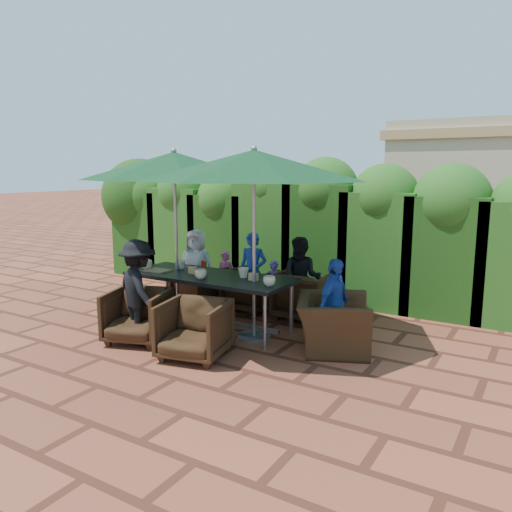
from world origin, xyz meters
The scene contains 31 objects.
ground centered at (0.00, 0.00, 0.00)m, with size 80.00×80.00×0.00m, color brown.
dining_table centered at (-0.15, -0.10, 0.68)m, with size 2.36×0.90×0.75m.
umbrella_left centered at (-0.77, -0.04, 2.21)m, with size 2.57×2.57×2.46m.
umbrella_right centered at (0.58, -0.13, 2.21)m, with size 2.89×2.89×2.46m.
chair_far_left centered at (-0.99, 0.76, 0.35)m, with size 0.69×0.65×0.71m, color black.
chair_far_mid centered at (-0.15, 0.95, 0.36)m, with size 0.69×0.65×0.71m, color black.
chair_far_right centered at (0.74, 0.97, 0.38)m, with size 0.74×0.70×0.76m, color black.
chair_near_left centered at (-0.62, -1.01, 0.37)m, with size 0.72×0.67×0.74m, color black.
chair_near_right centered at (0.35, -1.08, 0.37)m, with size 0.73×0.68×0.75m, color black.
chair_end_right centered at (1.61, 0.02, 0.43)m, with size 0.97×0.63×0.85m, color black.
adult_far_left centered at (-1.05, 0.77, 0.62)m, with size 0.61×0.36×1.23m, color silver.
adult_far_mid centered at (-0.09, 0.94, 0.61)m, with size 0.44×0.36×1.22m, color #1D409D.
adult_far_right centered at (0.74, 0.93, 0.61)m, with size 0.58×0.36×1.21m, color black.
adult_near_left centered at (-0.63, -0.96, 0.65)m, with size 0.84×0.38×1.31m, color black.
adult_end_right centered at (1.64, -0.02, 0.56)m, with size 0.66×0.33×1.13m, color #1D409D.
child_left centered at (-0.67, 1.03, 0.44)m, with size 0.32×0.26×0.88m, color #E14F99.
child_right centered at (0.24, 1.02, 0.40)m, with size 0.29×0.24×0.81m, color #7F52B2.
pedestrian_a centered at (1.53, 4.27, 0.94)m, with size 1.75×0.63×1.88m, color #227D2D.
pedestrian_b centered at (2.24, 4.29, 0.79)m, with size 0.76×0.46×1.58m, color #E14F99.
pedestrian_c centered at (3.16, 4.28, 0.88)m, with size 1.13×0.52×1.76m, color #919299.
cup_a centered at (-1.17, -0.24, 0.82)m, with size 0.17×0.17×0.13m, color beige.
cup_b centered at (-0.76, 0.03, 0.81)m, with size 0.13×0.13×0.13m, color beige.
cup_c centered at (-0.11, -0.35, 0.81)m, with size 0.16×0.16×0.13m, color beige.
cup_d centered at (0.34, 0.00, 0.82)m, with size 0.14×0.14×0.13m, color beige.
cup_e centered at (0.86, -0.23, 0.81)m, with size 0.15×0.15×0.12m, color beige.
ketchup_bottle centered at (-0.33, -0.02, 0.83)m, with size 0.04×0.04×0.17m, color #B20C0A.
sauce_bottle centered at (-0.28, -0.02, 0.83)m, with size 0.04×0.04×0.17m, color #4C230C.
serving_tray centered at (-0.93, -0.26, 0.76)m, with size 0.35×0.25×0.02m, color olive.
number_block_left centered at (-0.40, -0.15, 0.80)m, with size 0.12×0.06×0.10m, color tan.
number_block_right centered at (0.54, -0.08, 0.80)m, with size 0.12×0.06×0.10m, color tan.
hedge_wall centered at (-0.19, 2.32, 1.30)m, with size 9.10×1.60×2.40m.
Camera 1 is at (3.82, -5.47, 2.17)m, focal length 35.00 mm.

